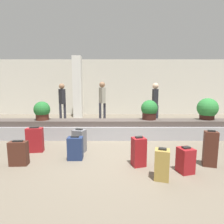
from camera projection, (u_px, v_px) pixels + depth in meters
ground_plane at (112, 152)px, 4.32m from camera, size 18.00×18.00×0.00m
back_wall at (112, 87)px, 10.28m from camera, size 18.00×0.06×3.20m
carousel at (112, 129)px, 5.53m from camera, size 8.78×0.71×0.57m
pillar at (77, 87)px, 9.20m from camera, size 0.45×0.45×3.20m
suitcase_0 at (209, 149)px, 3.51m from camera, size 0.28×0.22×0.75m
suitcase_1 at (138, 152)px, 3.53m from camera, size 0.31×0.29×0.61m
suitcase_2 at (79, 141)px, 4.29m from camera, size 0.35×0.32×0.59m
suitcase_3 at (18, 153)px, 3.55m from camera, size 0.36×0.18×0.53m
suitcase_4 at (75, 148)px, 3.85m from camera, size 0.33×0.23×0.53m
suitcase_5 at (185, 160)px, 3.26m from camera, size 0.31×0.32×0.50m
suitcase_6 at (34, 140)px, 4.28m from camera, size 0.40×0.23×0.63m
suitcase_7 at (161, 164)px, 3.00m from camera, size 0.29×0.27×0.56m
potted_plant_0 at (41, 111)px, 5.44m from camera, size 0.50×0.50×0.58m
potted_plant_1 at (206, 109)px, 5.56m from camera, size 0.63×0.63×0.68m
potted_plant_2 at (148, 110)px, 5.54m from camera, size 0.52×0.52×0.62m
traveler_0 at (101, 98)px, 7.89m from camera, size 0.32×0.37×1.84m
traveler_1 at (154, 100)px, 7.19m from camera, size 0.31×0.32×1.77m
traveler_2 at (61, 99)px, 7.90m from camera, size 0.35×0.36×1.77m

